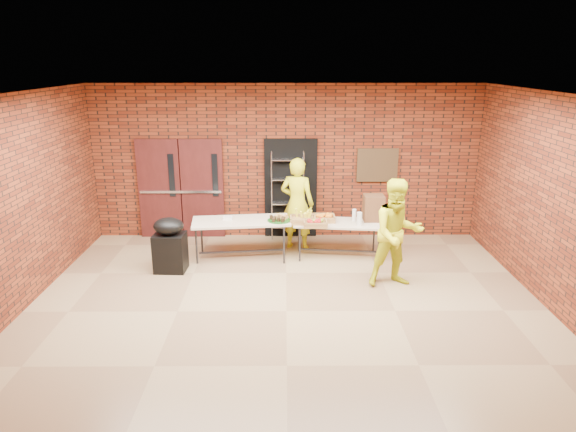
% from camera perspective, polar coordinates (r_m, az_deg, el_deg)
% --- Properties ---
extents(room, '(8.08, 7.08, 3.28)m').
position_cam_1_polar(room, '(7.31, -0.18, 0.65)').
color(room, '#8A6B4A').
rests_on(room, ground).
extents(double_doors, '(1.78, 0.12, 2.10)m').
position_cam_1_polar(double_doors, '(10.99, -11.78, 2.99)').
color(double_doors, '#451513').
rests_on(double_doors, room).
extents(dark_doorway, '(1.10, 0.06, 2.10)m').
position_cam_1_polar(dark_doorway, '(10.79, 0.30, 3.08)').
color(dark_doorway, black).
rests_on(dark_doorway, room).
extents(bronze_plaque, '(0.85, 0.04, 0.70)m').
position_cam_1_polar(bronze_plaque, '(10.84, 9.90, 5.59)').
color(bronze_plaque, '#43301B').
rests_on(bronze_plaque, room).
extents(wire_rack, '(0.68, 0.24, 1.85)m').
position_cam_1_polar(wire_rack, '(10.69, -0.05, 2.23)').
color(wire_rack, '#B3B4BA').
rests_on(wire_rack, room).
extents(table_left, '(1.90, 0.95, 0.75)m').
position_cam_1_polar(table_left, '(9.72, -5.23, -0.82)').
color(table_left, beige).
rests_on(table_left, room).
extents(table_right, '(1.74, 0.87, 0.69)m').
position_cam_1_polar(table_right, '(9.82, 5.62, -1.00)').
color(table_right, beige).
rests_on(table_right, room).
extents(basket_bananas, '(0.49, 0.38, 0.15)m').
position_cam_1_polar(basket_bananas, '(9.71, 1.65, -0.37)').
color(basket_bananas, '#A78143').
rests_on(basket_bananas, table_right).
extents(basket_oranges, '(0.45, 0.35, 0.14)m').
position_cam_1_polar(basket_oranges, '(9.83, 3.91, -0.22)').
color(basket_oranges, '#A78143').
rests_on(basket_oranges, table_right).
extents(basket_apples, '(0.44, 0.34, 0.14)m').
position_cam_1_polar(basket_apples, '(9.53, 3.06, -0.78)').
color(basket_apples, '#A78143').
rests_on(basket_apples, table_right).
extents(muffin_tray, '(0.45, 0.45, 0.11)m').
position_cam_1_polar(muffin_tray, '(9.62, -0.98, -0.24)').
color(muffin_tray, '#164B14').
rests_on(muffin_tray, table_left).
extents(napkin_box, '(0.18, 0.12, 0.06)m').
position_cam_1_polar(napkin_box, '(9.77, -6.70, -0.21)').
color(napkin_box, silver).
rests_on(napkin_box, table_left).
extents(coffee_dispenser, '(0.38, 0.34, 0.50)m').
position_cam_1_polar(coffee_dispenser, '(9.93, 9.48, 0.90)').
color(coffee_dispenser, brown).
rests_on(coffee_dispenser, table_right).
extents(cup_stack_front, '(0.07, 0.07, 0.22)m').
position_cam_1_polar(cup_stack_front, '(9.73, 7.86, -0.21)').
color(cup_stack_front, silver).
rests_on(cup_stack_front, table_right).
extents(cup_stack_mid, '(0.08, 0.08, 0.25)m').
position_cam_1_polar(cup_stack_mid, '(9.63, 7.98, -0.32)').
color(cup_stack_mid, silver).
rests_on(cup_stack_mid, table_right).
extents(cup_stack_back, '(0.08, 0.08, 0.23)m').
position_cam_1_polar(cup_stack_back, '(9.88, 7.36, 0.10)').
color(cup_stack_back, silver).
rests_on(cup_stack_back, table_right).
extents(covered_grill, '(0.57, 0.49, 0.99)m').
position_cam_1_polar(covered_grill, '(9.39, -13.00, -3.10)').
color(covered_grill, black).
rests_on(covered_grill, room).
extents(volunteer_woman, '(0.78, 0.63, 1.84)m').
position_cam_1_polar(volunteer_woman, '(10.13, 1.02, 1.38)').
color(volunteer_woman, yellow).
rests_on(volunteer_woman, room).
extents(volunteer_man, '(0.99, 0.82, 1.83)m').
position_cam_1_polar(volunteer_man, '(8.63, 12.04, -1.90)').
color(volunteer_man, yellow).
rests_on(volunteer_man, room).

